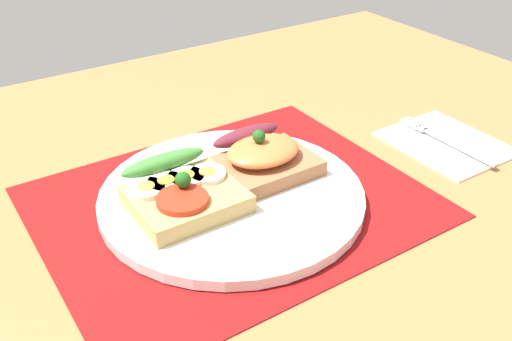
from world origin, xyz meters
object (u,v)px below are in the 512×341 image
Objects in this scene: sandwich_salmon at (263,156)px; fork at (444,139)px; plate at (232,196)px; sandwich_egg_tomato at (182,192)px; napkin at (446,142)px.

sandwich_salmon reaches higher than fork.
plate is at bearing 173.10° from fork.
sandwich_egg_tomato is 0.76× the size of napkin.
fork is at bearing -6.90° from plate.
sandwich_egg_tomato is (-5.29, 0.72, 2.02)cm from plate.
fork reaches higher than napkin.
sandwich_salmon is at bearing 5.25° from sandwich_egg_tomato.
plate is 1.98× the size of napkin.
napkin is at bearing -12.59° from sandwich_salmon.
sandwich_salmon is (10.33, 0.95, 0.37)cm from sandwich_egg_tomato.
napkin is 0.57cm from fork.
fork is (28.39, -3.43, -0.12)cm from plate.
sandwich_salmon is 24.39cm from napkin.
plate reaches higher than fork.
napkin is at bearing -7.26° from sandwich_egg_tomato.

